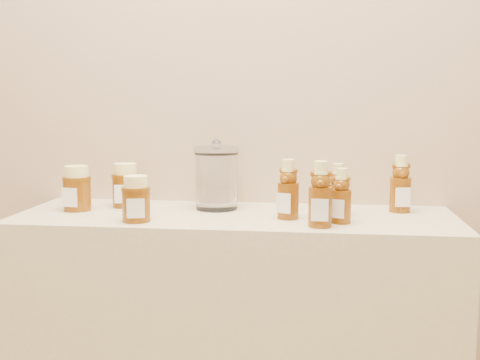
% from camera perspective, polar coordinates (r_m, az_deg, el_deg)
% --- Properties ---
extents(wall_back, '(3.50, 0.02, 2.70)m').
position_cam_1_polar(wall_back, '(1.82, 0.34, 11.97)').
color(wall_back, tan).
rests_on(wall_back, ground).
extents(bear_bottle_back_left, '(0.08, 0.08, 0.18)m').
position_cam_1_polar(bear_bottle_back_left, '(1.59, 4.60, -0.50)').
color(bear_bottle_back_left, '#5B2D07').
rests_on(bear_bottle_back_left, display_table).
extents(bear_bottle_back_mid, '(0.06, 0.06, 0.16)m').
position_cam_1_polar(bear_bottle_back_mid, '(1.64, 9.26, -0.61)').
color(bear_bottle_back_mid, '#5B2D07').
rests_on(bear_bottle_back_mid, display_table).
extents(bear_bottle_back_right, '(0.07, 0.07, 0.18)m').
position_cam_1_polar(bear_bottle_back_right, '(1.73, 14.98, 0.01)').
color(bear_bottle_back_right, '#5B2D07').
rests_on(bear_bottle_back_right, display_table).
extents(bear_bottle_front_left, '(0.07, 0.07, 0.19)m').
position_cam_1_polar(bear_bottle_front_left, '(1.49, 7.64, -0.92)').
color(bear_bottle_front_left, '#5B2D07').
rests_on(bear_bottle_front_left, display_table).
extents(bear_bottle_front_right, '(0.07, 0.07, 0.16)m').
position_cam_1_polar(bear_bottle_front_right, '(1.55, 9.60, -1.15)').
color(bear_bottle_front_right, '#5B2D07').
rests_on(bear_bottle_front_right, display_table).
extents(honey_jar_left, '(0.09, 0.09, 0.13)m').
position_cam_1_polar(honey_jar_left, '(1.76, -15.20, -0.75)').
color(honey_jar_left, '#5B2D07').
rests_on(honey_jar_left, display_table).
extents(honey_jar_back, '(0.09, 0.09, 0.13)m').
position_cam_1_polar(honey_jar_back, '(1.79, -10.78, -0.48)').
color(honey_jar_back, '#5B2D07').
rests_on(honey_jar_back, display_table).
extents(honey_jar_front, '(0.09, 0.09, 0.12)m').
position_cam_1_polar(honey_jar_front, '(1.57, -9.83, -1.75)').
color(honey_jar_front, '#5B2D07').
rests_on(honey_jar_front, display_table).
extents(glass_canister, '(0.15, 0.15, 0.19)m').
position_cam_1_polar(glass_canister, '(1.72, -2.24, 0.43)').
color(glass_canister, white).
rests_on(glass_canister, display_table).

